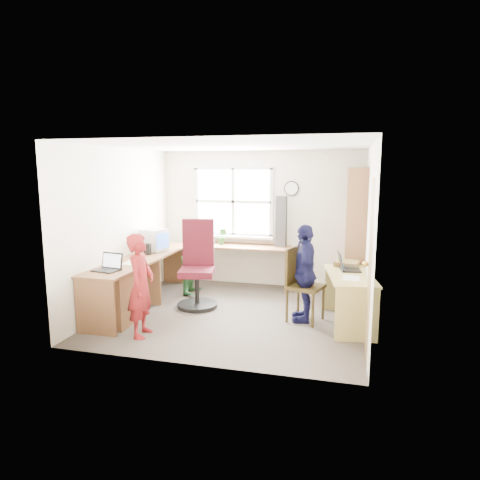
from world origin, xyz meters
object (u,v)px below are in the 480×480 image
Objects in this scene: bookshelf at (355,238)px; crt_monitor at (154,240)px; person_red at (141,285)px; wooden_chair at (301,281)px; laptop_right at (346,266)px; person_navy at (305,273)px; right_desk at (350,289)px; laptop_left at (109,266)px; swivel_chair at (198,269)px; person_green at (196,256)px; l_desk at (144,282)px; cd_tower at (281,221)px; potted_plant at (222,236)px.

bookshelf is 3.25m from crt_monitor.
person_red is at bearing -54.95° from crt_monitor.
wooden_chair reaches higher than laptop_right.
bookshelf is 1.61× the size of person_red.
person_navy reaches higher than person_red.
right_desk is at bearing 80.07° from person_navy.
laptop_left is 2.64m from person_navy.
swivel_chair reaches higher than person_green.
crt_monitor is (-0.87, 0.32, 0.37)m from swivel_chair.
person_red is (0.38, -0.79, 0.20)m from l_desk.
person_red is (-2.52, -1.03, 0.14)m from right_desk.
wooden_chair is 2.56m from crt_monitor.
crt_monitor is at bearing 105.25° from l_desk.
cd_tower is at bearing 46.30° from l_desk.
l_desk is 2.19× the size of person_navy.
wooden_chair is 2.07m from person_green.
bookshelf is (0.06, 1.23, 0.50)m from right_desk.
laptop_right is (0.60, 0.23, 0.20)m from wooden_chair.
cd_tower reaches higher than wooden_chair.
right_desk is at bearing 3.79° from crt_monitor.
person_navy is at bearing 0.42° from wooden_chair.
cd_tower is 1.09m from potted_plant.
crt_monitor is at bearing -168.89° from bookshelf.
person_red reaches higher than person_green.
person_navy reaches higher than potted_plant.
potted_plant is (0.90, 0.90, -0.04)m from crt_monitor.
laptop_left is at bearing 158.17° from person_green.
person_navy is (2.29, 0.27, 0.22)m from l_desk.
potted_plant is at bearing 154.15° from wooden_chair.
laptop_left is at bearing -112.87° from l_desk.
laptop_right is at bearing 92.56° from right_desk.
wooden_chair is at bearing 1.92° from crt_monitor.
wooden_chair is 2.31× the size of crt_monitor.
laptop_left is 1.80m from person_green.
l_desk is at bearing 159.88° from person_green.
l_desk is at bearing 18.56° from person_red.
person_navy is at bearing -67.83° from person_red.
right_desk is at bearing -34.01° from potted_plant.
potted_plant is 0.22× the size of person_red.
wooden_chair is at bearing -117.87° from person_green.
bookshelf is 7.29× the size of potted_plant.
laptop_right is at bearing -13.31° from swivel_chair.
l_desk is 0.83m from swivel_chair.
person_green is at bearing 150.57° from right_desk.
potted_plant is at bearing 51.58° from laptop_right.
person_navy is at bearing 26.22° from laptop_left.
crt_monitor is 1.77m from person_red.
potted_plant is (-2.17, 1.23, 0.14)m from laptop_right.
bookshelf reaches higher than wooden_chair.
potted_plant is (-2.23, 1.50, 0.39)m from right_desk.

